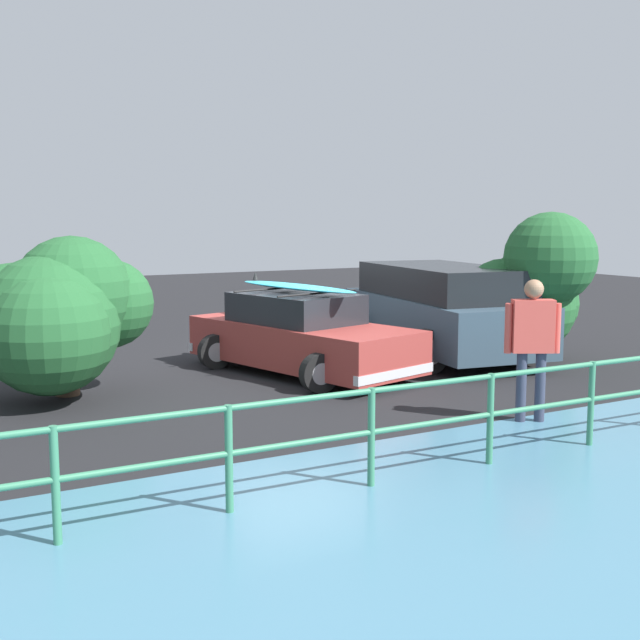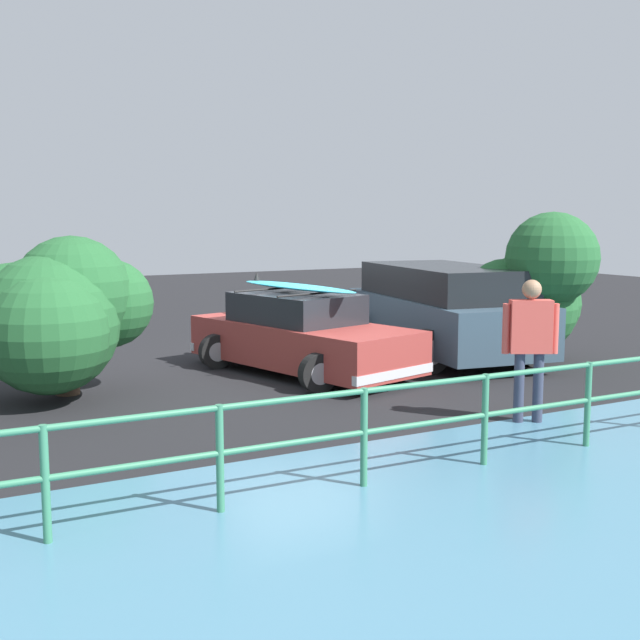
{
  "view_description": "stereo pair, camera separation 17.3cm",
  "coord_description": "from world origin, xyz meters",
  "px_view_note": "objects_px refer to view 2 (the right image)",
  "views": [
    {
      "loc": [
        6.28,
        12.07,
        2.58
      ],
      "look_at": [
        0.17,
        1.14,
        0.95
      ],
      "focal_mm": 45.0,
      "sensor_mm": 36.0,
      "label": 1
    },
    {
      "loc": [
        6.12,
        12.15,
        2.58
      ],
      "look_at": [
        0.17,
        1.14,
        0.95
      ],
      "focal_mm": 45.0,
      "sensor_mm": 36.0,
      "label": 2
    }
  ],
  "objects_px": {
    "sedan_car": "(301,335)",
    "suv_car": "(443,310)",
    "bush_near_left": "(52,319)",
    "bush_near_right": "(528,296)",
    "person_bystander": "(530,337)"
  },
  "relations": [
    {
      "from": "suv_car",
      "to": "bush_near_left",
      "type": "distance_m",
      "value": 6.94
    },
    {
      "from": "bush_near_left",
      "to": "person_bystander",
      "type": "bearing_deg",
      "value": 140.62
    },
    {
      "from": "bush_near_left",
      "to": "sedan_car",
      "type": "bearing_deg",
      "value": -178.41
    },
    {
      "from": "suv_car",
      "to": "person_bystander",
      "type": "height_order",
      "value": "person_bystander"
    },
    {
      "from": "suv_car",
      "to": "bush_near_left",
      "type": "xyz_separation_m",
      "value": [
        6.94,
        0.2,
        0.28
      ]
    },
    {
      "from": "bush_near_left",
      "to": "suv_car",
      "type": "bearing_deg",
      "value": -178.36
    },
    {
      "from": "sedan_car",
      "to": "suv_car",
      "type": "xyz_separation_m",
      "value": [
        -2.97,
        -0.09,
        0.25
      ]
    },
    {
      "from": "suv_car",
      "to": "bush_near_right",
      "type": "height_order",
      "value": "bush_near_right"
    },
    {
      "from": "person_bystander",
      "to": "bush_near_left",
      "type": "xyz_separation_m",
      "value": [
        5.01,
        -4.11,
        0.07
      ]
    },
    {
      "from": "bush_near_right",
      "to": "bush_near_left",
      "type": "bearing_deg",
      "value": -7.06
    },
    {
      "from": "suv_car",
      "to": "bush_near_right",
      "type": "relative_size",
      "value": 1.83
    },
    {
      "from": "bush_near_right",
      "to": "suv_car",
      "type": "bearing_deg",
      "value": -51.16
    },
    {
      "from": "bush_near_left",
      "to": "bush_near_right",
      "type": "bearing_deg",
      "value": 172.94
    },
    {
      "from": "suv_car",
      "to": "person_bystander",
      "type": "bearing_deg",
      "value": 65.95
    },
    {
      "from": "sedan_car",
      "to": "person_bystander",
      "type": "height_order",
      "value": "person_bystander"
    }
  ]
}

